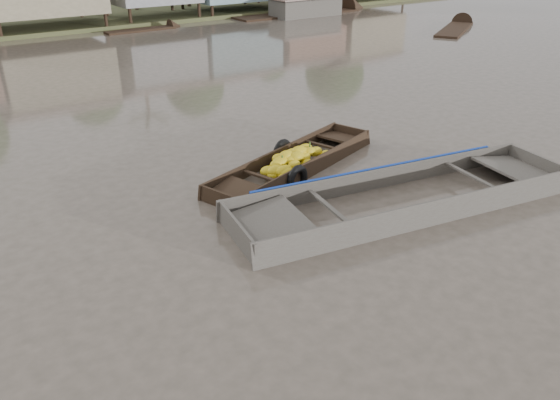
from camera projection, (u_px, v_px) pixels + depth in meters
ground at (331, 250)px, 10.36m from camera, size 120.00×120.00×0.00m
banana_boat at (292, 164)px, 13.76m from camera, size 5.72×2.89×0.78m
viewer_boat at (405, 201)px, 12.06m from camera, size 8.32×3.60×0.65m
distant_boats at (231, 23)px, 34.60m from camera, size 44.80×14.25×1.38m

